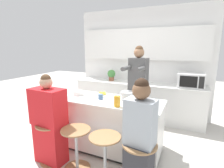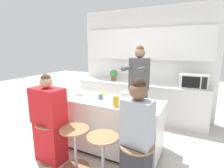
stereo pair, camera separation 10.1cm
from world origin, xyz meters
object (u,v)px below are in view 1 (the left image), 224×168
microwave (191,80)px  kitchen_island (110,125)px  bar_stool_center_right (105,154)px  juice_carton (117,101)px  person_wrapped_blanket (49,123)px  bar_stool_rightmost (139,163)px  bar_stool_leftmost (51,139)px  fruit_bowl (78,93)px  bar_stool_center_left (76,146)px  person_seated_near (140,141)px  coffee_cup_near (101,97)px  potted_plant (111,74)px  cooking_pot (128,96)px  person_cooking (138,93)px  coffee_cup_far (128,103)px  banana_bunch (103,93)px

microwave → kitchen_island: bearing=-127.3°
bar_stool_center_right → juice_carton: size_ratio=3.53×
bar_stool_center_right → person_wrapped_blanket: bearing=-180.0°
bar_stool_rightmost → kitchen_island: bearing=136.3°
bar_stool_leftmost → fruit_bowl: fruit_bowl is taller
bar_stool_center_left → person_seated_near: size_ratio=0.44×
bar_stool_center_left → coffee_cup_near: 0.84m
potted_plant → cooking_pot: bearing=-57.3°
bar_stool_center_left → person_cooking: 1.45m
bar_stool_leftmost → cooking_pot: (0.96, 0.74, 0.60)m
bar_stool_center_left → bar_stool_center_right: (0.46, -0.01, 0.00)m
person_wrapped_blanket → microwave: size_ratio=2.51×
bar_stool_center_right → person_cooking: (0.07, 1.25, 0.53)m
bar_stool_rightmost → fruit_bowl: size_ratio=3.26×
bar_stool_center_right → potted_plant: size_ratio=2.18×
person_wrapped_blanket → kitchen_island: bearing=47.6°
coffee_cup_far → bar_stool_leftmost: bearing=-154.1°
fruit_bowl → juice_carton: juice_carton is taller
coffee_cup_far → coffee_cup_near: bearing=167.5°
person_cooking → banana_bunch: person_cooking is taller
banana_bunch → bar_stool_rightmost: bearing=-43.5°
person_cooking → person_wrapped_blanket: size_ratio=1.29×
person_wrapped_blanket → fruit_bowl: person_wrapped_blanket is taller
person_cooking → person_seated_near: 1.34m
kitchen_island → juice_carton: bearing=-48.9°
bar_stool_leftmost → fruit_bowl: size_ratio=3.26×
bar_stool_rightmost → person_wrapped_blanket: 1.41m
bar_stool_leftmost → bar_stool_rightmost: 1.38m
bar_stool_rightmost → coffee_cup_near: coffee_cup_near is taller
microwave → bar_stool_center_left: bearing=-122.7°
bar_stool_center_right → fruit_bowl: (-0.88, 0.69, 0.57)m
cooking_pot → banana_bunch: 0.55m
coffee_cup_near → fruit_bowl: bearing=172.1°
microwave → cooking_pot: bearing=-121.9°
juice_carton → microwave: size_ratio=0.32×
bar_stool_center_left → bar_stool_rightmost: same height
fruit_bowl → coffee_cup_near: size_ratio=1.73×
bar_stool_center_left → potted_plant: bearing=101.9°
banana_bunch → microwave: size_ratio=0.34×
bar_stool_leftmost → person_cooking: (0.98, 1.25, 0.53)m
person_seated_near → coffee_cup_far: 0.67m
person_seated_near → fruit_bowl: 1.53m
bar_stool_center_right → coffee_cup_far: coffee_cup_far is taller
coffee_cup_far → person_cooking: bearing=94.6°
person_seated_near → juice_carton: person_seated_near is taller
cooking_pot → coffee_cup_far: (0.08, -0.24, -0.03)m
bar_stool_leftmost → bar_stool_center_left: same height
fruit_bowl → banana_bunch: 0.45m
bar_stool_leftmost → potted_plant: bearing=90.4°
coffee_cup_far → kitchen_island: bearing=156.8°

